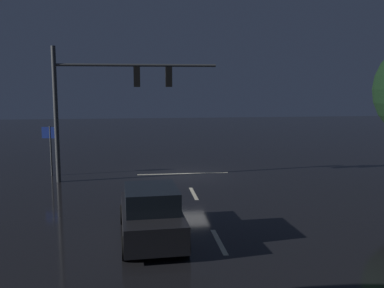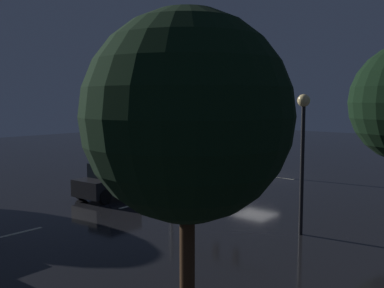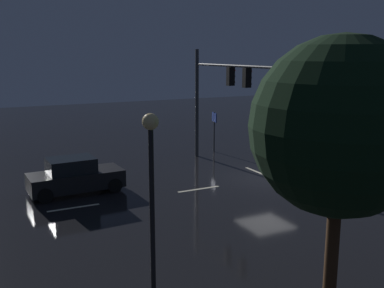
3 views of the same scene
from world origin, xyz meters
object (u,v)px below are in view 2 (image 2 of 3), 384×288
tree_left_far (187,117)px  car_approaching (117,180)px  street_lamp_left_kerb (303,137)px  traffic_signal_assembly (200,103)px  route_sign (180,138)px

tree_left_far → car_approaching: bearing=-32.6°
street_lamp_left_kerb → tree_left_far: tree_left_far is taller
street_lamp_left_kerb → traffic_signal_assembly: bearing=-36.5°
tree_left_far → route_sign: bearing=-47.8°
traffic_signal_assembly → car_approaching: size_ratio=1.82×
route_sign → street_lamp_left_kerb: bearing=145.4°
car_approaching → tree_left_far: tree_left_far is taller
traffic_signal_assembly → car_approaching: 9.59m
route_sign → tree_left_far: 22.81m
street_lamp_left_kerb → route_sign: bearing=-34.6°
car_approaching → street_lamp_left_kerb: 10.24m
car_approaching → street_lamp_left_kerb: street_lamp_left_kerb is taller
car_approaching → tree_left_far: (-10.25, 6.55, 3.57)m
traffic_signal_assembly → tree_left_far: (-12.02, 15.20, -0.18)m
route_sign → tree_left_far: (-15.23, 16.81, 2.44)m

